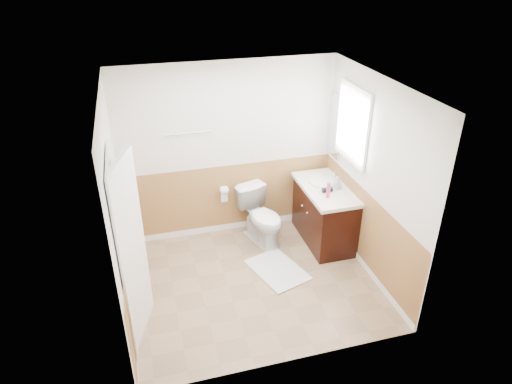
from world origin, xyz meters
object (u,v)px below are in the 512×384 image
object	(u,v)px
lotion_bottle	(328,190)
toilet	(262,217)
bath_mat	(277,270)
vanity_cabinet	(324,215)
soap_dispenser	(338,183)

from	to	relation	value
lotion_bottle	toilet	bearing A→B (deg)	147.33
bath_mat	lotion_bottle	distance (m)	1.24
toilet	vanity_cabinet	xyz separation A→B (m)	(0.85, -0.21, 0.01)
vanity_cabinet	lotion_bottle	xyz separation A→B (m)	(-0.10, -0.27, 0.56)
soap_dispenser	vanity_cabinet	bearing A→B (deg)	147.90
toilet	vanity_cabinet	world-z (taller)	vanity_cabinet
vanity_cabinet	lotion_bottle	distance (m)	0.63
toilet	soap_dispenser	bearing A→B (deg)	-34.21
lotion_bottle	soap_dispenser	distance (m)	0.29
vanity_cabinet	lotion_bottle	world-z (taller)	lotion_bottle
bath_mat	vanity_cabinet	distance (m)	1.07
bath_mat	soap_dispenser	world-z (taller)	soap_dispenser
vanity_cabinet	lotion_bottle	size ratio (longest dim) A/B	5.00
vanity_cabinet	toilet	bearing A→B (deg)	165.97
toilet	vanity_cabinet	distance (m)	0.88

